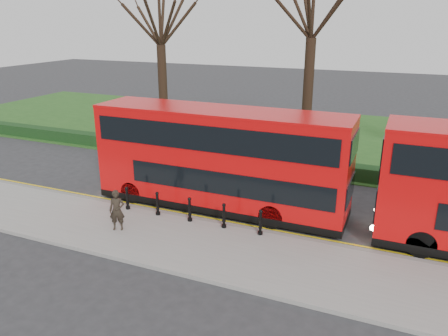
% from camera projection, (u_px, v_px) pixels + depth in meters
% --- Properties ---
extents(ground, '(120.00, 120.00, 0.00)m').
position_uv_depth(ground, '(207.00, 212.00, 19.38)').
color(ground, '#28282B').
rests_on(ground, ground).
extents(pavement, '(60.00, 4.00, 0.15)m').
position_uv_depth(pavement, '(174.00, 241.00, 16.74)').
color(pavement, gray).
rests_on(pavement, ground).
extents(kerb, '(60.00, 0.25, 0.16)m').
position_uv_depth(kerb, '(197.00, 220.00, 18.48)').
color(kerb, slate).
rests_on(kerb, ground).
extents(grass_verge, '(60.00, 18.00, 0.06)m').
position_uv_depth(grass_verge, '(293.00, 134.00, 32.43)').
color(grass_verge, '#204B19').
rests_on(grass_verge, ground).
extents(hedge, '(60.00, 0.90, 0.80)m').
position_uv_depth(hedge, '(257.00, 160.00, 25.17)').
color(hedge, black).
rests_on(hedge, ground).
extents(yellow_line_outer, '(60.00, 0.10, 0.01)m').
position_uv_depth(yellow_line_outer, '(200.00, 218.00, 18.76)').
color(yellow_line_outer, yellow).
rests_on(yellow_line_outer, ground).
extents(yellow_line_inner, '(60.00, 0.10, 0.01)m').
position_uv_depth(yellow_line_inner, '(202.00, 217.00, 18.94)').
color(yellow_line_inner, yellow).
rests_on(yellow_line_inner, ground).
extents(tree_left, '(7.58, 7.58, 11.84)m').
position_uv_depth(tree_left, '(159.00, 11.00, 28.26)').
color(tree_left, black).
rests_on(tree_left, ground).
extents(bollard_row, '(6.32, 0.15, 1.00)m').
position_uv_depth(bollard_row, '(190.00, 210.00, 18.05)').
color(bollard_row, black).
rests_on(bollard_row, pavement).
extents(bus_lead, '(11.30, 2.59, 4.50)m').
position_uv_depth(bus_lead, '(220.00, 160.00, 19.20)').
color(bus_lead, red).
rests_on(bus_lead, ground).
extents(pedestrian, '(0.72, 0.61, 1.66)m').
position_uv_depth(pedestrian, '(117.00, 210.00, 17.21)').
color(pedestrian, black).
rests_on(pedestrian, pavement).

